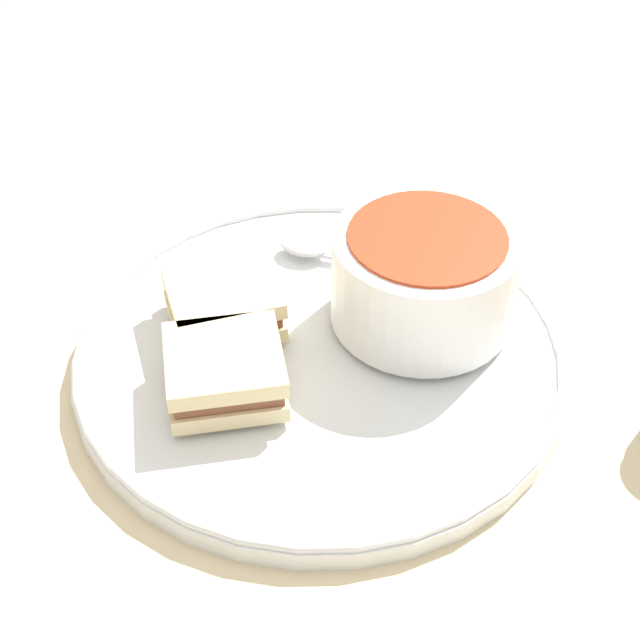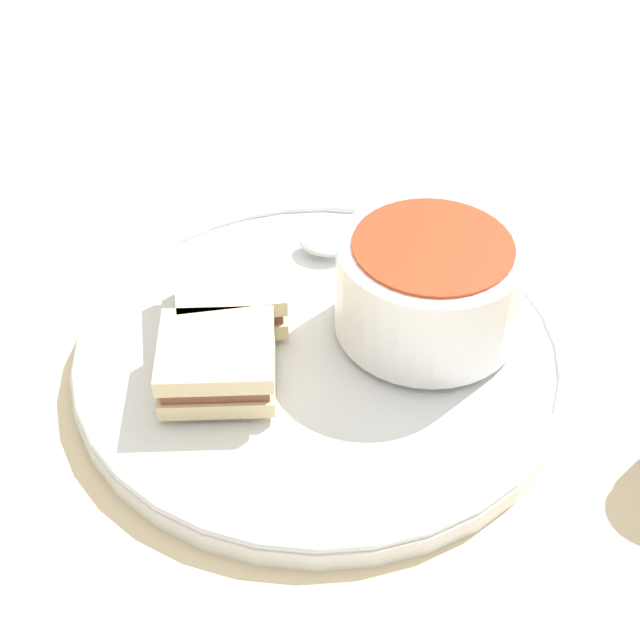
{
  "view_description": "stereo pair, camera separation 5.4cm",
  "coord_description": "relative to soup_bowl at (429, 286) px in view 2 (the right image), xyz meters",
  "views": [
    {
      "loc": [
        -0.05,
        -0.4,
        0.39
      ],
      "look_at": [
        0.0,
        0.0,
        0.03
      ],
      "focal_mm": 50.0,
      "sensor_mm": 36.0,
      "label": 1
    },
    {
      "loc": [
        0.01,
        -0.4,
        0.39
      ],
      "look_at": [
        0.0,
        0.0,
        0.03
      ],
      "focal_mm": 50.0,
      "sensor_mm": 36.0,
      "label": 2
    }
  ],
  "objects": [
    {
      "name": "ground_plane",
      "position": [
        -0.07,
        -0.02,
        -0.05
      ],
      "size": [
        2.4,
        2.4,
        0.0
      ],
      "primitive_type": "plane",
      "color": "beige"
    },
    {
      "name": "plate",
      "position": [
        -0.07,
        -0.02,
        -0.04
      ],
      "size": [
        0.3,
        0.3,
        0.02
      ],
      "color": "white",
      "rests_on": "ground_plane"
    },
    {
      "name": "soup_bowl",
      "position": [
        0.0,
        0.0,
        0.0
      ],
      "size": [
        0.11,
        0.11,
        0.06
      ],
      "color": "white",
      "rests_on": "plate"
    },
    {
      "name": "spoon",
      "position": [
        -0.06,
        0.07,
        -0.03
      ],
      "size": [
        0.1,
        0.06,
        0.01
      ],
      "rotation": [
        0.0,
        0.0,
        8.99
      ],
      "color": "silver",
      "rests_on": "plate"
    },
    {
      "name": "sandwich_half_near",
      "position": [
        -0.12,
        0.01,
        -0.02
      ],
      "size": [
        0.08,
        0.07,
        0.03
      ],
      "rotation": [
        0.0,
        0.0,
        3.33
      ],
      "color": "beige",
      "rests_on": "plate"
    },
    {
      "name": "sandwich_half_far",
      "position": [
        -0.12,
        -0.05,
        -0.02
      ],
      "size": [
        0.07,
        0.07,
        0.03
      ],
      "rotation": [
        0.0,
        0.0,
        3.2
      ],
      "color": "beige",
      "rests_on": "plate"
    }
  ]
}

